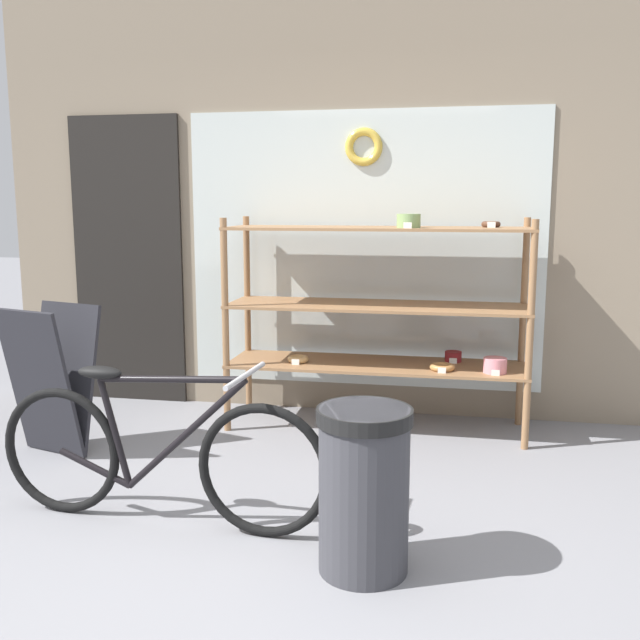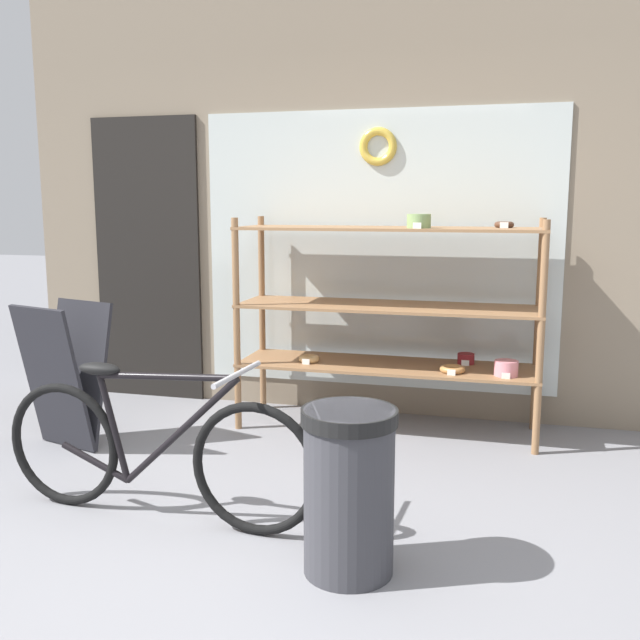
% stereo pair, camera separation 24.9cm
% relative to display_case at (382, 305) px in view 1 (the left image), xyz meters
% --- Properties ---
extents(ground_plane, '(30.00, 30.00, 0.00)m').
position_rel_display_case_xyz_m(ground_plane, '(-0.37, -2.15, -0.82)').
color(ground_plane, gray).
extents(storefront_facade, '(4.91, 0.13, 3.24)m').
position_rel_display_case_xyz_m(storefront_facade, '(-0.42, 0.41, 0.75)').
color(storefront_facade, gray).
rests_on(storefront_facade, ground_plane).
extents(display_case, '(1.93, 0.54, 1.41)m').
position_rel_display_case_xyz_m(display_case, '(0.00, 0.00, 0.00)').
color(display_case, '#8E6642').
rests_on(display_case, ground_plane).
extents(bicycle, '(1.64, 0.46, 0.75)m').
position_rel_display_case_xyz_m(bicycle, '(-0.86, -1.62, -0.49)').
color(bicycle, black).
rests_on(bicycle, ground_plane).
extents(sandwich_board, '(0.55, 0.50, 0.88)m').
position_rel_display_case_xyz_m(sandwich_board, '(-1.85, -0.84, -0.38)').
color(sandwich_board, '#232328').
rests_on(sandwich_board, ground_plane).
extents(trash_bin, '(0.38, 0.38, 0.68)m').
position_rel_display_case_xyz_m(trash_bin, '(0.13, -1.86, -0.45)').
color(trash_bin, '#38383D').
rests_on(trash_bin, ground_plane).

